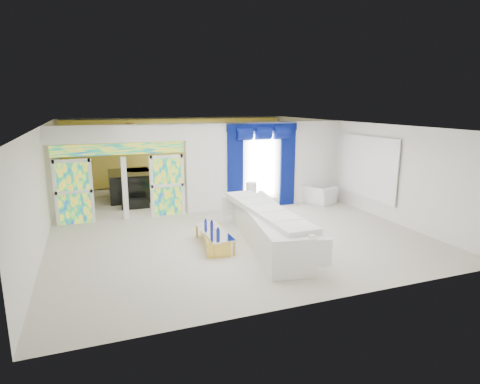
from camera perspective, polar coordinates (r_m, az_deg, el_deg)
name	(u,v)px	position (r m, az deg, el deg)	size (l,w,h in m)	color
floor	(218,218)	(13.05, -3.09, -3.74)	(12.00, 12.00, 0.00)	#B7AF9E
dividing_wall	(267,164)	(14.39, 3.84, 3.90)	(5.70, 0.18, 3.00)	white
dividing_header	(119,134)	(13.03, -16.76, 7.92)	(4.30, 0.18, 0.55)	white
stained_panel_left	(74,192)	(13.24, -22.44, 0.01)	(0.95, 0.04, 2.00)	#994C3F
stained_panel_right	(167,185)	(13.43, -10.24, 0.94)	(0.95, 0.04, 2.00)	#994C3F
stained_transom	(120,149)	(13.07, -16.63, 5.84)	(4.00, 0.05, 0.35)	#994C3F
window_pane	(262,167)	(14.21, 3.08, 3.60)	(1.00, 0.02, 2.30)	white
blue_drape_left	(235,170)	(13.83, -0.68, 3.15)	(0.55, 0.10, 2.80)	#04164C
blue_drape_right	(287,167)	(14.62, 6.73, 3.58)	(0.55, 0.10, 2.80)	#04164C
blue_pelmet	(262,127)	(14.04, 3.20, 9.11)	(2.60, 0.12, 0.25)	#04164C
wall_mirror	(368,167)	(14.13, 17.64, 3.38)	(0.04, 2.70, 1.90)	white
gold_curtains	(178,152)	(18.37, -8.71, 5.67)	(9.70, 0.12, 2.90)	#BE8C2D
white_sofa	(267,228)	(10.67, 3.79, -5.06)	(0.98, 4.57, 0.87)	white
coffee_table	(214,239)	(10.56, -3.65, -6.64)	(0.58, 1.73, 0.38)	gold
console_table	(259,204)	(14.02, 2.73, -1.70)	(1.26, 0.40, 0.42)	silver
table_lamp	(251,191)	(13.79, 1.60, 0.20)	(0.36, 0.36, 0.58)	silver
armchair	(320,195)	(15.15, 11.18, -0.36)	(1.03, 0.90, 0.67)	white
grand_piano	(130,185)	(16.20, -15.27, 0.93)	(1.56, 2.05, 1.04)	black
piano_bench	(135,204)	(14.72, -14.58, -1.60)	(0.96, 0.37, 0.32)	black
tv_console	(71,197)	(15.41, -22.80, -0.65)	(0.55, 0.50, 0.80)	#A47652
chandelier	(130,131)	(15.46, -15.34, 8.38)	(0.60, 0.60, 0.60)	gold
decanters	(213,229)	(10.37, -3.78, -5.30)	(0.24, 1.20, 0.28)	navy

